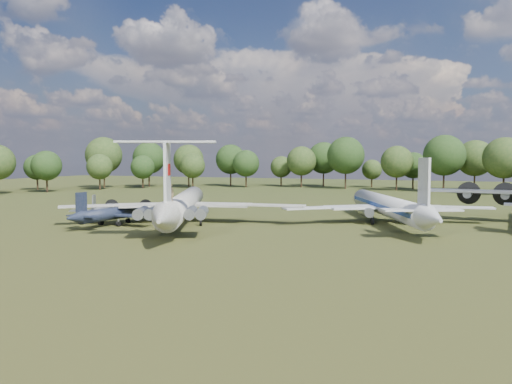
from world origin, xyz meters
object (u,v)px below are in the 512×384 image
at_px(tu104_jet, 387,210).
at_px(small_prop_west, 111,217).
at_px(il62_airliner, 183,209).
at_px(small_prop_northwest, 102,212).
at_px(person_on_il62, 171,193).

bearing_deg(tu104_jet, small_prop_west, -179.50).
distance_m(il62_airliner, small_prop_northwest, 15.32).
height_order(small_prop_west, small_prop_northwest, small_prop_west).
bearing_deg(il62_airliner, small_prop_west, -174.29).
distance_m(il62_airliner, tu104_jet, 29.21).
bearing_deg(small_prop_west, il62_airliner, 33.97).
height_order(small_prop_northwest, person_on_il62, person_on_il62).
distance_m(tu104_jet, person_on_il62, 31.72).
bearing_deg(tu104_jet, person_on_il62, -157.98).
relative_size(il62_airliner, small_prop_west, 2.65).
bearing_deg(small_prop_west, tu104_jet, 28.91).
relative_size(small_prop_northwest, person_on_il62, 7.03).
bearing_deg(il62_airliner, person_on_il62, -90.00).
xyz_separation_m(tu104_jet, small_prop_northwest, (-42.41, -9.02, -1.01)).
bearing_deg(il62_airliner, tu104_jet, -1.08).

